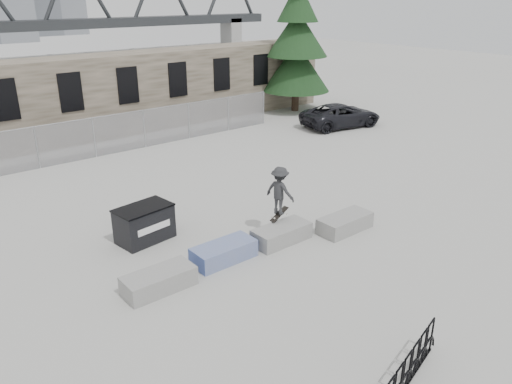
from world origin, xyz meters
The scene contains 13 objects.
ground centered at (0.00, 0.00, 0.00)m, with size 120.00×120.00×0.00m, color #A7A7A2.
stone_wall centered at (0.00, 16.24, 2.26)m, with size 36.00×2.58×4.50m.
chainlink_fence centered at (0.00, 12.50, 1.04)m, with size 22.06×0.06×2.02m.
planter_far_left centered at (-3.48, -0.22, 0.30)m, with size 2.00×0.90×0.55m.
planter_center_left centered at (-1.14, -0.03, 0.30)m, with size 2.00×0.90×0.55m.
planter_center_right centered at (1.08, -0.22, 0.30)m, with size 2.00×0.90×0.55m.
planter_offset centered at (3.34, -0.99, 0.30)m, with size 2.00×0.90×0.55m.
dumpster centered at (-2.36, 2.74, 0.60)m, with size 1.94×1.33×1.20m.
bike_rack centered at (-1.18, -6.75, 0.44)m, with size 3.06×0.79×0.90m.
spruce_tree centered at (15.11, 13.97, 4.75)m, with size 4.62×4.62×11.50m.
truss_bridge centered at (10.00, 55.00, 4.13)m, with size 70.00×3.00×9.80m.
suv centered at (14.15, 8.88, 0.71)m, with size 2.34×5.08×1.41m, color black.
skateboarder centered at (1.36, 0.22, 1.61)m, with size 0.85×1.18×1.84m.
Camera 1 is at (-8.92, -11.13, 7.69)m, focal length 35.00 mm.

